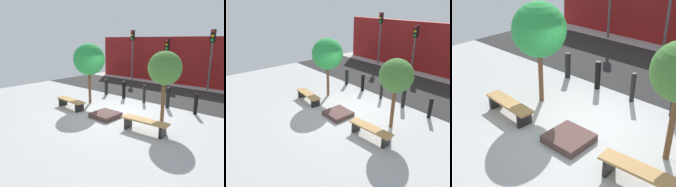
# 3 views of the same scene
# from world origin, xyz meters

# --- Properties ---
(ground_plane) EXTENTS (18.00, 18.00, 0.00)m
(ground_plane) POSITION_xyz_m (0.00, 0.00, 0.00)
(ground_plane) COLOR #AFAFAF
(road_strip) EXTENTS (18.00, 4.47, 0.01)m
(road_strip) POSITION_xyz_m (0.00, 4.53, 0.01)
(road_strip) COLOR #272727
(road_strip) RESTS_ON ground
(building_facade) EXTENTS (16.20, 0.50, 3.37)m
(building_facade) POSITION_xyz_m (0.00, 8.00, 1.68)
(building_facade) COLOR maroon
(building_facade) RESTS_ON ground
(bench_left) EXTENTS (1.77, 0.57, 0.43)m
(bench_left) POSITION_xyz_m (-2.06, -1.04, 0.31)
(bench_left) COLOR black
(bench_left) RESTS_ON ground
(bench_right) EXTENTS (1.74, 0.54, 0.46)m
(bench_right) POSITION_xyz_m (2.06, -1.04, 0.33)
(bench_right) COLOR black
(bench_right) RESTS_ON ground
(planter_bed) EXTENTS (1.03, 1.01, 0.19)m
(planter_bed) POSITION_xyz_m (0.00, -0.84, 0.10)
(planter_bed) COLOR brown
(planter_bed) RESTS_ON ground
(tree_behind_left_bench) EXTENTS (1.55, 1.55, 3.00)m
(tree_behind_left_bench) POSITION_xyz_m (-2.06, 0.19, 2.21)
(tree_behind_left_bench) COLOR brown
(tree_behind_left_bench) RESTS_ON ground
(tree_behind_right_bench) EXTENTS (1.26, 1.26, 2.77)m
(tree_behind_right_bench) POSITION_xyz_m (2.06, 0.19, 2.12)
(tree_behind_right_bench) COLOR brown
(tree_behind_right_bench) RESTS_ON ground
(bollard_far_left) EXTENTS (0.20, 0.20, 0.92)m
(bollard_far_left) POSITION_xyz_m (-2.65, 2.04, 0.46)
(bollard_far_left) COLOR black
(bollard_far_left) RESTS_ON ground
(bollard_left) EXTENTS (0.19, 0.19, 0.95)m
(bollard_left) POSITION_xyz_m (-1.33, 2.04, 0.48)
(bollard_left) COLOR black
(bollard_left) RESTS_ON ground
(bollard_center) EXTENTS (0.15, 0.15, 0.93)m
(bollard_center) POSITION_xyz_m (0.00, 2.04, 0.47)
(bollard_center) COLOR black
(bollard_center) RESTS_ON ground
(bollard_right) EXTENTS (0.18, 0.18, 0.99)m
(bollard_right) POSITION_xyz_m (1.33, 2.04, 0.50)
(bollard_right) COLOR black
(bollard_right) RESTS_ON ground
(bollard_far_right) EXTENTS (0.16, 0.16, 0.91)m
(bollard_far_right) POSITION_xyz_m (2.65, 2.04, 0.45)
(bollard_far_right) COLOR black
(bollard_far_right) RESTS_ON ground
(traffic_light_west) EXTENTS (0.28, 0.27, 3.87)m
(traffic_light_west) POSITION_xyz_m (-4.49, 7.05, 2.67)
(traffic_light_west) COLOR #575757
(traffic_light_west) RESTS_ON ground
(traffic_light_mid_west) EXTENTS (0.28, 0.27, 3.21)m
(traffic_light_mid_west) POSITION_xyz_m (-1.50, 7.05, 2.23)
(traffic_light_mid_west) COLOR #555555
(traffic_light_mid_west) RESTS_ON ground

